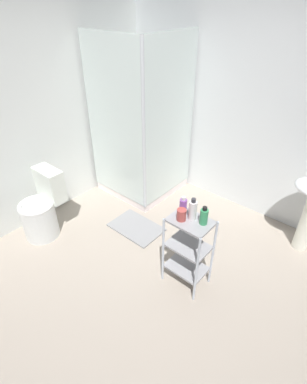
{
  "coord_description": "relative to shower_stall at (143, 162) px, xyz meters",
  "views": [
    {
      "loc": [
        1.13,
        -1.3,
        2.3
      ],
      "look_at": [
        -0.33,
        0.42,
        0.78
      ],
      "focal_mm": 27.63,
      "sensor_mm": 36.0,
      "label": 1
    }
  ],
  "objects": [
    {
      "name": "conditioner_bottle_purple",
      "position": [
        1.23,
        -0.84,
        0.35
      ],
      "size": [
        0.06,
        0.06,
        0.16
      ],
      "color": "#844B9E",
      "rests_on": "storage_cart"
    },
    {
      "name": "storage_cart",
      "position": [
        1.35,
        -0.88,
        -0.03
      ],
      "size": [
        0.38,
        0.28,
        0.74
      ],
      "color": "silver",
      "rests_on": "ground_plane"
    },
    {
      "name": "body_wash_bottle_green",
      "position": [
        1.44,
        -0.85,
        0.35
      ],
      "size": [
        0.07,
        0.07,
        0.16
      ],
      "color": "#36975C",
      "rests_on": "storage_cart"
    },
    {
      "name": "shower_stall",
      "position": [
        0.0,
        0.0,
        0.0
      ],
      "size": [
        0.92,
        0.92,
        2.0
      ],
      "color": "white",
      "rests_on": "ground_plane"
    },
    {
      "name": "wall_back",
      "position": [
        1.22,
        0.63,
        0.79
      ],
      "size": [
        4.2,
        0.14,
        2.5
      ],
      "color": "white",
      "rests_on": "ground_plane"
    },
    {
      "name": "ground_plane",
      "position": [
        1.21,
        -1.22,
        -0.47
      ],
      "size": [
        4.2,
        4.2,
        0.02
      ],
      "primitive_type": "cube",
      "color": "#A79A8B"
    },
    {
      "name": "wall_left",
      "position": [
        -0.64,
        -1.22,
        0.79
      ],
      "size": [
        0.1,
        4.2,
        2.5
      ],
      "primitive_type": "cube",
      "color": "white",
      "rests_on": "ground_plane"
    },
    {
      "name": "rinse_cup",
      "position": [
        1.28,
        -0.92,
        0.33
      ],
      "size": [
        0.08,
        0.08,
        0.1
      ],
      "primitive_type": "cylinder",
      "color": "#B24742",
      "rests_on": "storage_cart"
    },
    {
      "name": "lotion_bottle_white",
      "position": [
        1.34,
        -0.85,
        0.37
      ],
      "size": [
        0.07,
        0.07,
        0.2
      ],
      "color": "white",
      "rests_on": "storage_cart"
    },
    {
      "name": "bath_mat",
      "position": [
        0.46,
        -0.64,
        -0.45
      ],
      "size": [
        0.6,
        0.4,
        0.02
      ],
      "primitive_type": "cube",
      "color": "gray",
      "rests_on": "ground_plane"
    },
    {
      "name": "toilet",
      "position": [
        -0.27,
        -1.35,
        -0.15
      ],
      "size": [
        0.37,
        0.49,
        0.76
      ],
      "color": "white",
      "rests_on": "ground_plane"
    }
  ]
}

